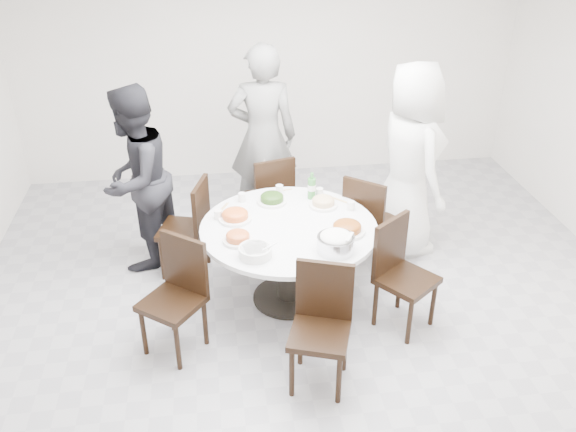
{
  "coord_description": "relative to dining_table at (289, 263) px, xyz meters",
  "views": [
    {
      "loc": [
        -0.79,
        -4.15,
        3.31
      ],
      "look_at": [
        -0.17,
        0.29,
        0.82
      ],
      "focal_mm": 38.0,
      "sensor_mm": 36.0,
      "label": 1
    }
  ],
  "objects": [
    {
      "name": "dish_greens",
      "position": [
        -0.09,
        0.44,
        0.41
      ],
      "size": [
        0.27,
        0.27,
        0.07
      ],
      "primitive_type": "cylinder",
      "color": "white",
      "rests_on": "dining_table"
    },
    {
      "name": "tea_cups",
      "position": [
        -0.01,
        0.61,
        0.42
      ],
      "size": [
        0.07,
        0.07,
        0.08
      ],
      "primitive_type": "cylinder",
      "color": "white",
      "rests_on": "dining_table"
    },
    {
      "name": "floor",
      "position": [
        0.17,
        -0.24,
        -0.38
      ],
      "size": [
        6.0,
        6.0,
        0.01
      ],
      "primitive_type": "cube",
      "color": "#A5A4A9",
      "rests_on": "ground"
    },
    {
      "name": "diner_left",
      "position": [
        -1.32,
        0.82,
        0.51
      ],
      "size": [
        0.97,
        1.06,
        1.77
      ],
      "primitive_type": "imported",
      "rotation": [
        0.0,
        0.0,
        4.27
      ],
      "color": "black",
      "rests_on": "floor"
    },
    {
      "name": "dining_table",
      "position": [
        0.0,
        0.0,
        0.0
      ],
      "size": [
        1.5,
        1.5,
        0.75
      ],
      "primitive_type": "cylinder",
      "color": "white",
      "rests_on": "floor"
    },
    {
      "name": "diner_right",
      "position": [
        1.27,
        0.73,
        0.58
      ],
      "size": [
        0.79,
        1.04,
        1.91
      ],
      "primitive_type": "imported",
      "rotation": [
        0.0,
        0.0,
        1.78
      ],
      "color": "white",
      "rests_on": "floor"
    },
    {
      "name": "wall_back",
      "position": [
        0.17,
        2.76,
        1.02
      ],
      "size": [
        6.0,
        0.01,
        2.8
      ],
      "primitive_type": "cube",
      "color": "white",
      "rests_on": "ground"
    },
    {
      "name": "chair_n",
      "position": [
        -0.06,
        1.1,
        0.1
      ],
      "size": [
        0.52,
        0.52,
        0.95
      ],
      "primitive_type": "cube",
      "rotation": [
        0.0,
        0.0,
        3.41
      ],
      "color": "black",
      "rests_on": "floor"
    },
    {
      "name": "beverage_bottle",
      "position": [
        0.28,
        0.48,
        0.5
      ],
      "size": [
        0.07,
        0.07,
        0.25
      ],
      "primitive_type": "cylinder",
      "color": "#327E33",
      "rests_on": "dining_table"
    },
    {
      "name": "rice_bowl",
      "position": [
        0.31,
        -0.44,
        0.44
      ],
      "size": [
        0.3,
        0.3,
        0.13
      ],
      "primitive_type": "cylinder",
      "color": "silver",
      "rests_on": "dining_table"
    },
    {
      "name": "chair_ne",
      "position": [
        0.86,
        0.5,
        0.1
      ],
      "size": [
        0.59,
        0.59,
        0.95
      ],
      "primitive_type": "cube",
      "rotation": [
        0.0,
        0.0,
        2.44
      ],
      "color": "black",
      "rests_on": "floor"
    },
    {
      "name": "dish_tofu",
      "position": [
        -0.44,
        -0.19,
        0.41
      ],
      "size": [
        0.24,
        0.24,
        0.06
      ],
      "primitive_type": "cylinder",
      "color": "white",
      "rests_on": "dining_table"
    },
    {
      "name": "chair_se",
      "position": [
        0.9,
        -0.49,
        0.1
      ],
      "size": [
        0.59,
        0.59,
        0.95
      ],
      "primitive_type": "cube",
      "rotation": [
        0.0,
        0.0,
        6.94
      ],
      "color": "black",
      "rests_on": "floor"
    },
    {
      "name": "chair_sw",
      "position": [
        -0.99,
        -0.54,
        0.1
      ],
      "size": [
        0.59,
        0.59,
        0.95
      ],
      "primitive_type": "cube",
      "rotation": [
        0.0,
        0.0,
        5.61
      ],
      "color": "black",
      "rests_on": "floor"
    },
    {
      "name": "chair_nw",
      "position": [
        -0.91,
        0.58,
        0.1
      ],
      "size": [
        0.52,
        0.52,
        0.95
      ],
      "primitive_type": "cube",
      "rotation": [
        0.0,
        0.0,
        4.42
      ],
      "color": "black",
      "rests_on": "floor"
    },
    {
      "name": "chopsticks",
      "position": [
        0.03,
        0.68,
        0.38
      ],
      "size": [
        0.24,
        0.04,
        0.01
      ],
      "primitive_type": null,
      "color": "tan",
      "rests_on": "dining_table"
    },
    {
      "name": "dish_redbrown",
      "position": [
        0.46,
        -0.17,
        0.41
      ],
      "size": [
        0.3,
        0.3,
        0.08
      ],
      "primitive_type": "cylinder",
      "color": "white",
      "rests_on": "dining_table"
    },
    {
      "name": "dish_pale",
      "position": [
        0.35,
        0.31,
        0.41
      ],
      "size": [
        0.25,
        0.25,
        0.07
      ],
      "primitive_type": "cylinder",
      "color": "white",
      "rests_on": "dining_table"
    },
    {
      "name": "soup_bowl",
      "position": [
        -0.32,
        -0.42,
        0.41
      ],
      "size": [
        0.26,
        0.26,
        0.08
      ],
      "primitive_type": "cylinder",
      "color": "white",
      "rests_on": "dining_table"
    },
    {
      "name": "dish_orange",
      "position": [
        -0.44,
        0.17,
        0.41
      ],
      "size": [
        0.29,
        0.29,
        0.08
      ],
      "primitive_type": "cylinder",
      "color": "white",
      "rests_on": "dining_table"
    },
    {
      "name": "diner_middle",
      "position": [
        -0.06,
        1.48,
        0.6
      ],
      "size": [
        0.74,
        0.52,
        1.95
      ],
      "primitive_type": "imported",
      "rotation": [
        0.0,
        0.0,
        3.07
      ],
      "color": "black",
      "rests_on": "floor"
    },
    {
      "name": "chair_s",
      "position": [
        0.07,
        -1.06,
        0.1
      ],
      "size": [
        0.54,
        0.54,
        0.95
      ],
      "primitive_type": "cube",
      "rotation": [
        0.0,
        0.0,
        5.94
      ],
      "color": "black",
      "rests_on": "floor"
    }
  ]
}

